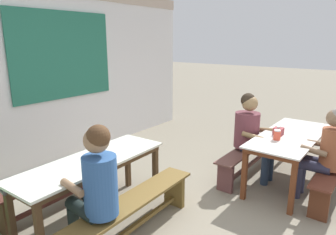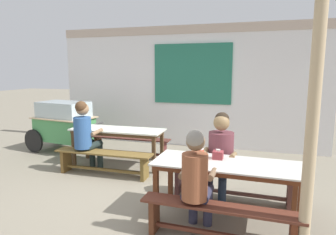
# 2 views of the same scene
# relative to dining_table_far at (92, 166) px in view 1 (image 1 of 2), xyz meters

# --- Properties ---
(ground_plane) EXTENTS (40.00, 40.00, 0.00)m
(ground_plane) POSITION_rel_dining_table_far_xyz_m (0.87, -1.05, -0.65)
(ground_plane) COLOR gray
(backdrop_wall) EXTENTS (6.51, 0.23, 2.88)m
(backdrop_wall) POSITION_rel_dining_table_far_xyz_m (0.88, 1.93, 0.86)
(backdrop_wall) COLOR silver
(backdrop_wall) RESTS_ON ground_plane
(dining_table_far) EXTENTS (1.82, 0.64, 0.73)m
(dining_table_far) POSITION_rel_dining_table_far_xyz_m (0.00, 0.00, 0.00)
(dining_table_far) COLOR silver
(dining_table_far) RESTS_ON ground_plane
(dining_table_near) EXTENTS (1.81, 0.74, 0.73)m
(dining_table_near) POSITION_rel_dining_table_far_xyz_m (2.25, -1.50, 0.01)
(dining_table_near) COLOR silver
(dining_table_near) RESTS_ON ground_plane
(bench_far_back) EXTENTS (1.76, 0.30, 0.43)m
(bench_far_back) POSITION_rel_dining_table_far_xyz_m (-0.01, 0.58, -0.36)
(bench_far_back) COLOR #552A23
(bench_far_back) RESTS_ON ground_plane
(bench_far_front) EXTENTS (1.79, 0.35, 0.43)m
(bench_far_front) POSITION_rel_dining_table_far_xyz_m (0.01, -0.58, -0.35)
(bench_far_front) COLOR brown
(bench_far_front) RESTS_ON ground_plane
(bench_near_back) EXTENTS (1.81, 0.29, 0.43)m
(bench_near_back) POSITION_rel_dining_table_far_xyz_m (2.26, -0.93, -0.37)
(bench_near_back) COLOR brown
(bench_near_back) RESTS_ON ground_plane
(bench_near_front) EXTENTS (1.72, 0.27, 0.43)m
(bench_near_front) POSITION_rel_dining_table_far_xyz_m (2.24, -2.08, -0.36)
(bench_near_front) COLOR #5A2B1E
(bench_near_front) RESTS_ON ground_plane
(person_left_back_turned) EXTENTS (0.44, 0.58, 1.31)m
(person_left_back_turned) POSITION_rel_dining_table_far_xyz_m (-0.38, -0.52, 0.10)
(person_left_back_turned) COLOR #1E2A28
(person_left_back_turned) RESTS_ON ground_plane
(person_right_near_table) EXTENTS (0.48, 0.59, 1.27)m
(person_right_near_table) POSITION_rel_dining_table_far_xyz_m (2.10, -0.98, 0.08)
(person_right_near_table) COLOR #26354B
(person_right_near_table) RESTS_ON ground_plane
(person_near_front) EXTENTS (0.40, 0.54, 1.23)m
(person_near_front) POSITION_rel_dining_table_far_xyz_m (1.97, -2.00, 0.04)
(person_near_front) COLOR #2E2F46
(person_near_front) RESTS_ON ground_plane
(tissue_box) EXTENTS (0.13, 0.12, 0.13)m
(tissue_box) POSITION_rel_dining_table_far_xyz_m (2.12, -1.37, 0.13)
(tissue_box) COLOR #923339
(tissue_box) RESTS_ON dining_table_near
(condiment_jar) EXTENTS (0.09, 0.09, 0.13)m
(condiment_jar) POSITION_rel_dining_table_far_xyz_m (1.90, -1.42, 0.14)
(condiment_jar) COLOR #DC4933
(condiment_jar) RESTS_ON dining_table_near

